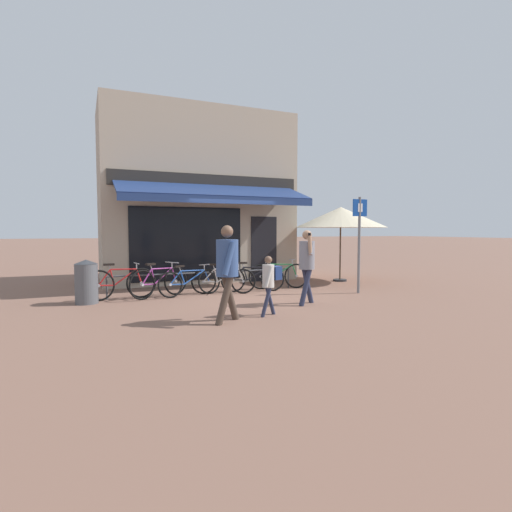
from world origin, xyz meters
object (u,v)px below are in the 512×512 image
bicycle_blue (190,282)px  bicycle_green (279,275)px  pedestrian_adult (307,259)px  bicycle_silver (223,280)px  bicycle_purple (159,282)px  pedestrian_second_adult (227,264)px  bicycle_red (120,283)px  cafe_parasol (341,217)px  litter_bin (86,282)px  bicycle_black (253,278)px  pedestrian_child (270,278)px  parking_sign (359,235)px

bicycle_blue → bicycle_green: size_ratio=1.00×
pedestrian_adult → bicycle_silver: bearing=-70.3°
bicycle_purple → bicycle_blue: (0.75, -0.07, -0.04)m
pedestrian_adult → bicycle_green: bearing=-112.0°
bicycle_blue → pedestrian_second_adult: 3.20m
bicycle_blue → pedestrian_adult: 3.12m
bicycle_red → cafe_parasol: (6.88, 0.81, 1.68)m
bicycle_green → litter_bin: bearing=-164.1°
bicycle_silver → bicycle_black: (0.86, 0.06, 0.01)m
pedestrian_second_adult → litter_bin: bearing=-62.2°
bicycle_silver → litter_bin: bearing=-158.2°
bicycle_green → pedestrian_second_adult: bearing=-117.2°
bicycle_blue → pedestrian_second_adult: bearing=-104.5°
bicycle_purple → pedestrian_adult: 3.70m
bicycle_green → pedestrian_second_adult: 4.36m
bicycle_green → pedestrian_adult: size_ratio=1.03×
bicycle_purple → bicycle_silver: size_ratio=0.97×
bicycle_blue → pedestrian_child: 3.07m
bicycle_red → pedestrian_child: pedestrian_child is taller
pedestrian_child → parking_sign: parking_sign is taller
pedestrian_adult → bicycle_red: bearing=-41.7°
pedestrian_adult → parking_sign: 2.31m
bicycle_red → pedestrian_adult: pedestrian_adult is taller
bicycle_silver → parking_sign: bearing=-1.6°
bicycle_black → litter_bin: (-4.15, -0.17, 0.14)m
pedestrian_child → cafe_parasol: size_ratio=0.40×
bicycle_blue → cafe_parasol: size_ratio=0.59×
bicycle_silver → pedestrian_adult: bearing=-40.1°
bicycle_black → bicycle_green: bicycle_green is taller
pedestrian_second_adult → bicycle_blue: bearing=-101.8°
bicycle_purple → bicycle_silver: (1.63, -0.10, -0.03)m
bicycle_red → bicycle_purple: bicycle_red is taller
bicycle_blue → bicycle_green: bearing=-8.0°
bicycle_black → pedestrian_child: bearing=-95.8°
pedestrian_second_adult → parking_sign: 4.66m
parking_sign → cafe_parasol: (1.02, 2.28, 0.53)m
litter_bin → bicycle_blue: bearing=3.3°
bicycle_red → pedestrian_adult: size_ratio=1.03×
litter_bin → parking_sign: bearing=-10.3°
pedestrian_second_adult → litter_bin: pedestrian_second_adult is taller
bicycle_purple → pedestrian_second_adult: 3.32m
bicycle_silver → bicycle_red: bearing=-163.6°
bicycle_purple → pedestrian_child: pedestrian_child is taller
bicycle_purple → pedestrian_second_adult: bearing=-104.8°
bicycle_silver → litter_bin: (-3.29, -0.11, 0.15)m
pedestrian_child → litter_bin: pedestrian_child is taller
bicycle_purple → bicycle_blue: bearing=-31.7°
bicycle_red → pedestrian_second_adult: bearing=-70.0°
bicycle_silver → cafe_parasol: bearing=32.5°
bicycle_black → parking_sign: size_ratio=0.70×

